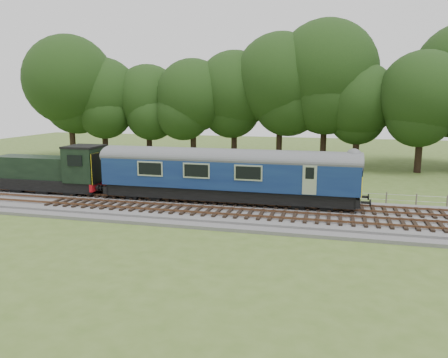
# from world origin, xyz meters

# --- Properties ---
(ground) EXTENTS (120.00, 120.00, 0.00)m
(ground) POSITION_xyz_m (0.00, 0.00, 0.00)
(ground) COLOR #445E22
(ground) RESTS_ON ground
(ballast) EXTENTS (70.00, 7.00, 0.35)m
(ballast) POSITION_xyz_m (0.00, 0.00, 0.17)
(ballast) COLOR #4C4C4F
(ballast) RESTS_ON ground
(track_north) EXTENTS (67.20, 2.40, 0.21)m
(track_north) POSITION_xyz_m (0.00, 1.40, 0.42)
(track_north) COLOR black
(track_north) RESTS_ON ballast
(track_south) EXTENTS (67.20, 2.40, 0.21)m
(track_south) POSITION_xyz_m (0.00, -1.60, 0.42)
(track_south) COLOR black
(track_south) RESTS_ON ballast
(fence) EXTENTS (64.00, 0.12, 1.00)m
(fence) POSITION_xyz_m (0.00, 4.50, 0.00)
(fence) COLOR #6B6054
(fence) RESTS_ON ground
(tree_line) EXTENTS (70.00, 8.00, 18.00)m
(tree_line) POSITION_xyz_m (0.00, 22.00, 0.00)
(tree_line) COLOR black
(tree_line) RESTS_ON ground
(dmu_railcar) EXTENTS (18.05, 2.86, 3.88)m
(dmu_railcar) POSITION_xyz_m (-5.02, 1.40, 2.61)
(dmu_railcar) COLOR black
(dmu_railcar) RESTS_ON ground
(shunter_loco) EXTENTS (8.92, 2.60, 3.38)m
(shunter_loco) POSITION_xyz_m (-18.95, 1.40, 1.97)
(shunter_loco) COLOR black
(shunter_loco) RESTS_ON ground
(worker) EXTENTS (0.70, 0.64, 1.61)m
(worker) POSITION_xyz_m (-15.31, 0.71, 1.15)
(worker) COLOR #E33F0B
(worker) RESTS_ON ballast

